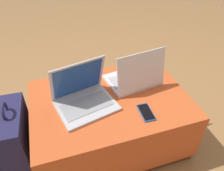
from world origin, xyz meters
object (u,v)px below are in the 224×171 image
(backpack, at_px, (15,140))
(coffee_mug, at_px, (75,74))
(laptop_near, at_px, (83,96))
(laptop_far, at_px, (135,77))
(cell_phone, at_px, (146,112))

(backpack, height_order, coffee_mug, backpack)
(laptop_near, distance_m, coffee_mug, 0.24)
(backpack, bearing_deg, coffee_mug, 121.15)
(laptop_far, height_order, coffee_mug, laptop_far)
(coffee_mug, bearing_deg, laptop_near, -89.46)
(laptop_far, relative_size, cell_phone, 2.56)
(laptop_far, bearing_deg, cell_phone, 73.83)
(laptop_near, relative_size, coffee_mug, 2.89)
(coffee_mug, bearing_deg, cell_phone, -53.59)
(backpack, xyz_separation_m, coffee_mug, (0.43, 0.23, 0.23))
(cell_phone, height_order, coffee_mug, coffee_mug)
(laptop_near, height_order, backpack, laptop_near)
(cell_phone, height_order, backpack, backpack)
(laptop_far, bearing_deg, backpack, -2.77)
(laptop_near, xyz_separation_m, cell_phone, (0.31, -0.18, -0.05))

